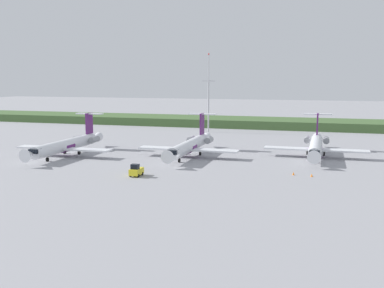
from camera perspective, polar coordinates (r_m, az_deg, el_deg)
ground_plane at (r=120.04m, az=2.44°, el=-0.20°), size 500.00×500.00×0.00m
grass_berm at (r=167.98m, az=6.50°, el=2.71°), size 320.00×20.00×2.91m
regional_jet_nearest at (r=108.55m, az=-15.31°, el=-0.06°), size 22.81×31.00×9.00m
regional_jet_second at (r=103.54m, az=-0.25°, el=-0.15°), size 22.81×31.00×9.00m
regional_jet_third at (r=107.00m, az=15.21°, el=-0.17°), size 22.81×31.00×9.00m
antenna_mast at (r=148.99m, az=2.07°, el=5.53°), size 4.40×0.50×25.41m
baggage_tug at (r=83.69m, az=-6.99°, el=-3.33°), size 1.72×3.20×2.30m
safety_cone_front_marker at (r=86.16m, az=12.56°, el=-3.62°), size 0.44×0.44×0.55m
safety_cone_mid_marker at (r=85.49m, az=14.72°, el=-3.80°), size 0.44×0.44×0.55m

